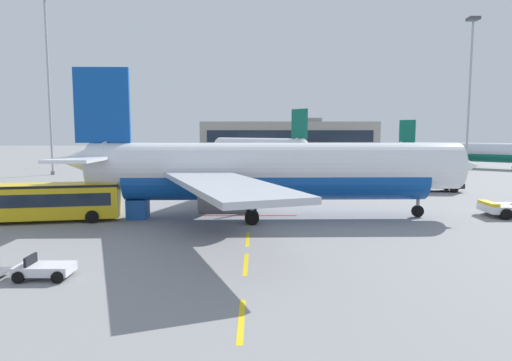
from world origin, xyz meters
name	(u,v)px	position (x,y,z in m)	size (l,w,h in m)	color
ground	(424,189)	(40.00, 40.00, 0.00)	(400.00, 400.00, 0.00)	gray
apron_paint_markings	(249,192)	(18.00, 36.82, 0.00)	(8.00, 94.67, 0.01)	yellow
airliner_foreground	(267,170)	(19.59, 21.10, 3.95)	(34.72, 34.62, 12.20)	white
airliner_mid_left	(256,148)	(19.08, 82.55, 3.81)	(27.68, 29.96, 11.77)	white
airliner_far_center	(456,151)	(60.83, 76.69, 3.23)	(25.28, 23.33, 9.97)	silver
apron_shuttle_bus	(38,200)	(1.51, 19.43, 1.75)	(12.32, 4.89, 3.00)	yellow
ground_power_truck	(431,178)	(40.02, 37.88, 1.65)	(7.10, 2.92, 3.14)	black
uld_cargo_container	(136,209)	(8.84, 20.74, 0.80)	(1.62, 1.56, 1.60)	#194C9E
apron_light_mast_near	(45,67)	(-15.92, 59.33, 17.95)	(1.80, 1.80, 29.46)	slate
apron_light_mast_far	(468,78)	(55.17, 61.53, 16.32)	(1.80, 1.80, 26.44)	slate
terminal_satellite	(286,137)	(30.21, 147.37, 5.53)	(61.64, 24.27, 12.62)	#9E998E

